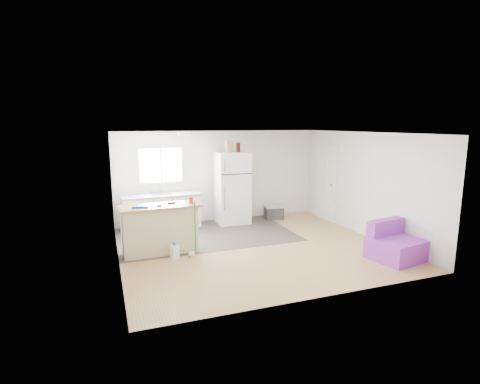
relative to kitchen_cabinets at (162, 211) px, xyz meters
name	(u,v)px	position (x,y,z in m)	size (l,w,h in m)	color
room	(255,192)	(1.60, -2.20, 0.76)	(5.51, 5.01, 2.41)	olive
vinyl_zone	(206,234)	(0.88, -0.95, -0.43)	(4.05, 2.50, 0.00)	#302A24
window	(161,165)	(0.05, 0.29, 1.11)	(1.18, 0.06, 0.98)	white
interior_door	(326,182)	(4.33, -0.65, 0.58)	(0.11, 0.92, 2.10)	white
ceiling_fixture	(184,134)	(0.40, -1.00, 1.92)	(0.30, 0.30, 0.07)	white
kitchen_cabinets	(162,211)	(0.00, 0.00, 0.00)	(1.93, 0.63, 1.13)	white
peninsula	(160,229)	(-0.32, -1.84, 0.06)	(1.63, 0.67, 0.99)	#C6B88F
refrigerator	(232,188)	(1.82, -0.10, 0.49)	(0.83, 0.79, 1.86)	white
cooler	(274,212)	(3.01, -0.17, -0.24)	(0.55, 0.41, 0.39)	#2E2E30
purple_seat	(394,246)	(3.86, -3.77, -0.17)	(1.02, 0.98, 0.73)	purple
cleaner_jug	(175,252)	(-0.12, -2.29, -0.30)	(0.18, 0.15, 0.32)	silver
mop	(193,245)	(0.25, -2.28, -0.20)	(0.22, 0.32, 1.14)	green
red_cup	(191,200)	(0.34, -1.83, 0.61)	(0.08, 0.08, 0.12)	red
blue_tray	(140,206)	(-0.69, -1.90, 0.57)	(0.30, 0.22, 0.04)	blue
tool_a	(171,203)	(-0.06, -1.77, 0.57)	(0.14, 0.05, 0.03)	black
tool_b	(159,206)	(-0.33, -1.95, 0.56)	(0.10, 0.04, 0.03)	black
cardboard_box	(229,146)	(1.74, -0.15, 1.57)	(0.20, 0.10, 0.30)	tan
bottle_left	(238,147)	(1.94, -0.21, 1.55)	(0.07, 0.07, 0.25)	#37120A
bottle_right	(239,147)	(2.00, -0.13, 1.55)	(0.07, 0.07, 0.25)	#37120A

